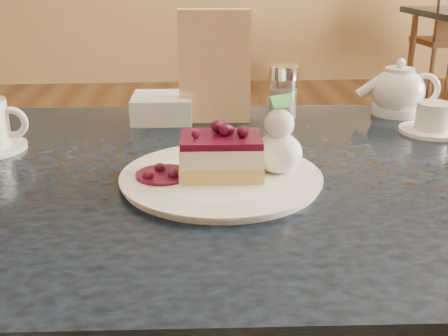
{
  "coord_description": "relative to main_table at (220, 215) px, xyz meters",
  "views": [
    {
      "loc": [
        0.07,
        -0.57,
        1.17
      ],
      "look_at": [
        0.12,
        0.2,
        0.87
      ],
      "focal_mm": 45.0,
      "sensor_mm": 36.0,
      "label": 1
    }
  ],
  "objects": [
    {
      "name": "sugar_shaker",
      "position": [
        0.16,
        0.31,
        0.15
      ],
      "size": [
        0.07,
        0.07,
        0.12
      ],
      "color": "white",
      "rests_on": "main_table"
    },
    {
      "name": "cheesecake_slice",
      "position": [
        -0.0,
        -0.05,
        0.13
      ],
      "size": [
        0.14,
        0.1,
        0.07
      ],
      "rotation": [
        0.0,
        0.0,
        -0.04
      ],
      "color": "#ECD375",
      "rests_on": "dessert_plate"
    },
    {
      "name": "menu_card",
      "position": [
        0.01,
        0.31,
        0.21
      ],
      "size": [
        0.15,
        0.04,
        0.24
      ],
      "primitive_type": "cube",
      "rotation": [
        0.0,
        0.0,
        -0.04
      ],
      "color": "beige",
      "rests_on": "main_table"
    },
    {
      "name": "berry_sauce",
      "position": [
        -0.1,
        -0.06,
        0.1
      ],
      "size": [
        0.09,
        0.09,
        0.01
      ],
      "primitive_type": "cylinder",
      "color": "#460B1F",
      "rests_on": "dessert_plate"
    },
    {
      "name": "tea_set",
      "position": [
        0.43,
        0.31,
        0.13
      ],
      "size": [
        0.2,
        0.27,
        0.11
      ],
      "color": "white",
      "rests_on": "main_table"
    },
    {
      "name": "whipped_cream",
      "position": [
        0.09,
        -0.05,
        0.13
      ],
      "size": [
        0.08,
        0.08,
        0.07
      ],
      "color": "white",
      "rests_on": "dessert_plate"
    },
    {
      "name": "napkin_stack",
      "position": [
        -0.11,
        0.33,
        0.11
      ],
      "size": [
        0.14,
        0.14,
        0.05
      ],
      "primitive_type": "cube",
      "rotation": [
        0.0,
        0.0,
        -0.04
      ],
      "color": "white",
      "rests_on": "main_table"
    },
    {
      "name": "main_table",
      "position": [
        0.0,
        0.0,
        0.0
      ],
      "size": [
        1.35,
        0.93,
        0.82
      ],
      "rotation": [
        0.0,
        0.0,
        -0.04
      ],
      "color": "#121F30",
      "rests_on": "ground"
    },
    {
      "name": "dessert_plate",
      "position": [
        -0.0,
        -0.05,
        0.09
      ],
      "size": [
        0.32,
        0.32,
        0.01
      ],
      "primitive_type": "cylinder",
      "color": "white",
      "rests_on": "main_table"
    }
  ]
}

